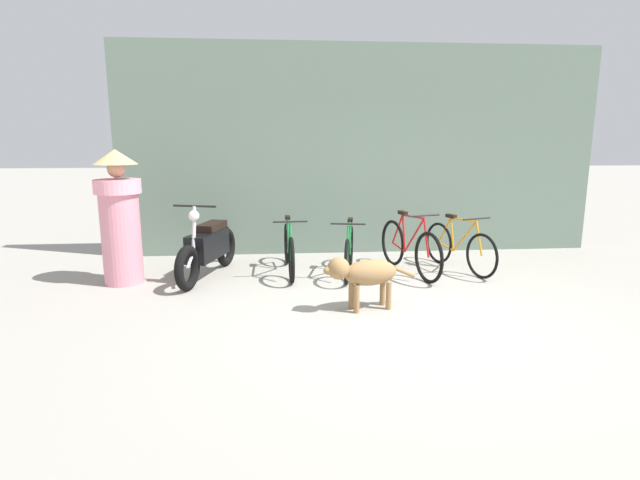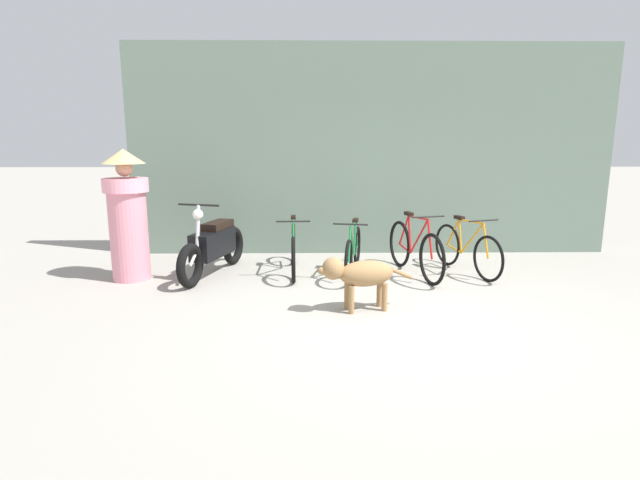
{
  "view_description": "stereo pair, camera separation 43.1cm",
  "coord_description": "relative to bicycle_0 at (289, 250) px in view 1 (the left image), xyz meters",
  "views": [
    {
      "loc": [
        -1.39,
        -4.96,
        1.87
      ],
      "look_at": [
        -0.87,
        1.05,
        0.65
      ],
      "focal_mm": 28.0,
      "sensor_mm": 36.0,
      "label": 1
    },
    {
      "loc": [
        -0.96,
        -4.98,
        1.87
      ],
      "look_at": [
        -0.87,
        1.05,
        0.65
      ],
      "focal_mm": 28.0,
      "sensor_mm": 36.0,
      "label": 2
    }
  ],
  "objects": [
    {
      "name": "ground_plane",
      "position": [
        1.23,
        -1.96,
        -0.33
      ],
      "size": [
        60.0,
        60.0,
        0.0
      ],
      "primitive_type": "plane",
      "color": "#9E998E"
    },
    {
      "name": "shop_wall_back",
      "position": [
        1.23,
        1.3,
        1.35
      ],
      "size": [
        7.85,
        0.2,
        3.37
      ],
      "color": "slate",
      "rests_on": "ground"
    },
    {
      "name": "bicycle_0",
      "position": [
        0.0,
        0.0,
        0.0
      ],
      "size": [
        0.46,
        1.71,
        0.81
      ],
      "rotation": [
        0.0,
        0.0,
        -1.54
      ],
      "color": "black",
      "rests_on": "ground"
    },
    {
      "name": "bicycle_1",
      "position": [
        0.84,
        -0.16,
        -0.0
      ],
      "size": [
        0.48,
        1.59,
        0.79
      ],
      "rotation": [
        0.0,
        0.0,
        -1.77
      ],
      "color": "black",
      "rests_on": "ground"
    },
    {
      "name": "bicycle_2",
      "position": [
        1.69,
        -0.19,
        0.03
      ],
      "size": [
        0.54,
        1.67,
        0.89
      ],
      "rotation": [
        0.0,
        0.0,
        -1.32
      ],
      "color": "black",
      "rests_on": "ground"
    },
    {
      "name": "bicycle_3",
      "position": [
        2.46,
        -0.08,
        0.01
      ],
      "size": [
        0.6,
        1.52,
        0.82
      ],
      "rotation": [
        0.0,
        0.0,
        -1.25
      ],
      "color": "black",
      "rests_on": "ground"
    },
    {
      "name": "motorcycle",
      "position": [
        -1.11,
        -0.14,
        0.08
      ],
      "size": [
        0.69,
        1.82,
        1.05
      ],
      "rotation": [
        0.0,
        0.0,
        -1.85
      ],
      "color": "black",
      "rests_on": "ground"
    },
    {
      "name": "stray_dog",
      "position": [
        0.78,
        -1.67,
        0.09
      ],
      "size": [
        1.09,
        0.44,
        0.62
      ],
      "rotation": [
        0.0,
        0.0,
        3.37
      ],
      "color": "#997247",
      "rests_on": "ground"
    },
    {
      "name": "person_in_robes",
      "position": [
        -2.19,
        -0.34,
        0.57
      ],
      "size": [
        0.82,
        0.82,
        1.75
      ],
      "rotation": [
        0.0,
        0.0,
        3.86
      ],
      "color": "pink",
      "rests_on": "ground"
    }
  ]
}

